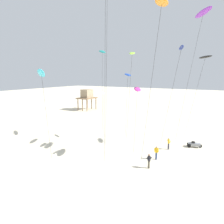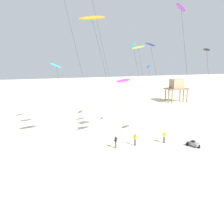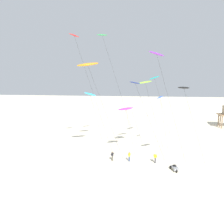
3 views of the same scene
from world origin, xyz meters
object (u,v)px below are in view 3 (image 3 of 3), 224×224
object	(u,v)px
kite_teal	(155,78)
kite_black	(184,88)
kite_purple	(157,55)
kite_flyer_furthest	(155,158)
kite_flyer_nearest	(129,156)
kite_blue	(160,98)
kite_magenta	(126,109)
kite_white	(131,109)
kite_navy	(136,85)
kite_flyer_middle	(112,156)
kite_red	(75,38)
kite_green	(103,38)
kite_cyan	(90,94)
kite_orange	(88,65)
kite_lime	(145,83)
beach_buggy	(175,168)

from	to	relation	value
kite_teal	kite_black	size ratio (longest dim) A/B	1.11
kite_purple	kite_flyer_furthest	bearing A→B (deg)	83.99
kite_flyer_nearest	kite_flyer_furthest	xyz separation A→B (m)	(4.34, -0.29, 0.00)
kite_blue	kite_magenta	bearing A→B (deg)	-144.53
kite_white	kite_magenta	world-z (taller)	kite_magenta
kite_navy	kite_flyer_middle	bearing A→B (deg)	153.83
kite_navy	kite_red	size ratio (longest dim) A/B	0.64
kite_black	kite_flyer_middle	xyz separation A→B (m)	(-10.81, 3.60, -11.76)
kite_blue	kite_flyer_middle	distance (m)	14.20
kite_green	kite_flyer_furthest	world-z (taller)	kite_green
kite_red	kite_cyan	xyz separation A→B (m)	(0.68, 8.47, -10.14)
kite_red	kite_orange	size ratio (longest dim) A/B	1.29
kite_purple	kite_lime	bearing A→B (deg)	100.01
kite_blue	kite_lime	bearing A→B (deg)	-144.51
kite_green	kite_flyer_furthest	distance (m)	22.50
kite_orange	beach_buggy	xyz separation A→B (m)	(13.61, -1.09, -15.67)
kite_white	kite_flyer_nearest	world-z (taller)	kite_white
kite_navy	kite_flyer_nearest	size ratio (longest dim) A/B	8.17
kite_purple	kite_flyer_furthest	distance (m)	16.90
kite_green	kite_flyer_nearest	size ratio (longest dim) A/B	12.95
kite_flyer_middle	kite_green	bearing A→B (deg)	117.73
kite_red	kite_flyer_middle	distance (m)	20.82
kite_red	kite_flyer_furthest	bearing A→B (deg)	-7.02
kite_white	kite_orange	xyz separation A→B (m)	(-6.37, -9.85, 8.26)
kite_orange	kite_green	xyz separation A→B (m)	(1.45, 6.03, 4.82)
kite_orange	kite_flyer_middle	distance (m)	15.75
kite_red	kite_magenta	world-z (taller)	kite_red
kite_navy	kite_magenta	size ratio (longest dim) A/B	1.51
kite_magenta	kite_flyer_middle	size ratio (longest dim) A/B	5.40
kite_orange	kite_flyer_nearest	xyz separation A→B (m)	(6.45, 2.10, -15.21)
kite_green	kite_flyer_middle	distance (m)	20.55
kite_white	kite_purple	bearing A→B (deg)	-70.43
kite_purple	kite_teal	bearing A→B (deg)	88.35
kite_navy	kite_cyan	distance (m)	15.53
kite_teal	kite_black	distance (m)	14.95
kite_magenta	kite_teal	bearing A→B (deg)	58.23
kite_purple	kite_magenta	world-z (taller)	kite_purple
beach_buggy	kite_flyer_furthest	bearing A→B (deg)	134.19
kite_navy	kite_red	xyz separation A→B (m)	(-10.34, 3.43, 7.65)
kite_blue	kite_flyer_middle	bearing A→B (deg)	-140.06
kite_red	kite_flyer_furthest	distance (m)	24.07
kite_navy	kite_orange	size ratio (longest dim) A/B	0.82
kite_red	kite_cyan	distance (m)	13.23
kite_flyer_nearest	kite_flyer_furthest	world-z (taller)	same
kite_black	kite_flyer_nearest	world-z (taller)	kite_black
kite_blue	kite_flyer_furthest	xyz separation A→B (m)	(-1.01, -7.04, -9.32)
kite_white	kite_orange	distance (m)	14.34
kite_navy	kite_blue	size ratio (longest dim) A/B	1.28
kite_blue	kite_flyer_nearest	distance (m)	12.69
kite_navy	kite_teal	distance (m)	13.25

